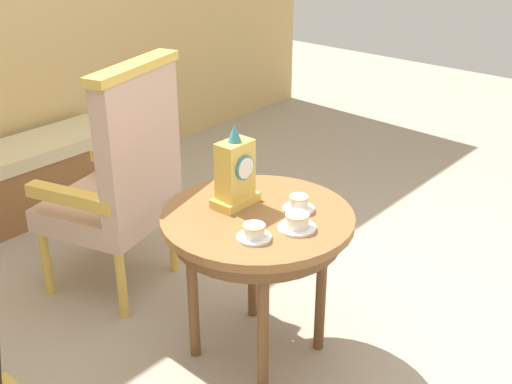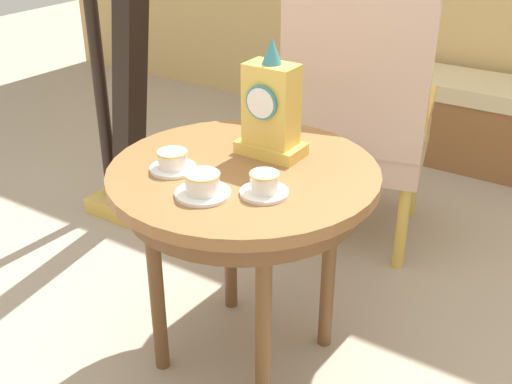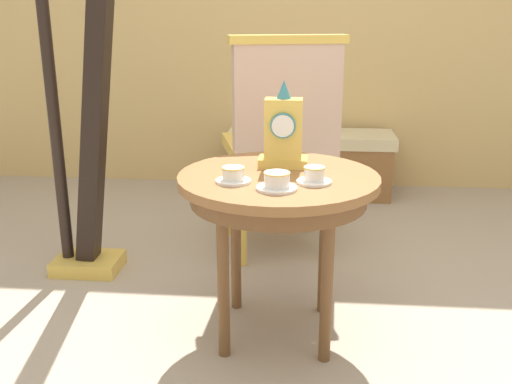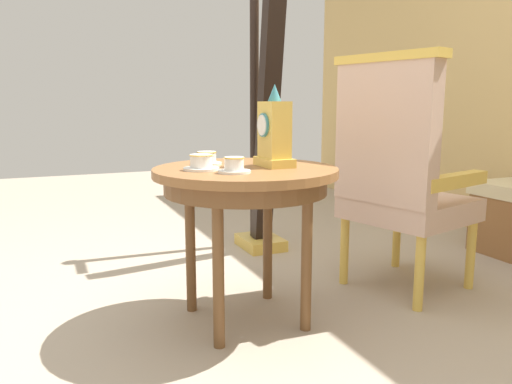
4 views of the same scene
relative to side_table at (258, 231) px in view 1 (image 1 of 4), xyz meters
The scene contains 8 objects.
ground_plane 0.59m from the side_table, 74.26° to the right, with size 10.00×10.00×0.00m, color tan.
side_table is the anchor object (origin of this frame).
teacup_left 0.22m from the side_table, 143.35° to the right, with size 0.13×0.13×0.06m.
teacup_right 0.22m from the side_table, 88.84° to the right, with size 0.14×0.14×0.06m.
teacup_center 0.19m from the side_table, 37.17° to the right, with size 0.13×0.13×0.06m.
mantel_clock 0.24m from the side_table, 85.01° to the left, with size 0.19×0.11×0.34m.
armchair 0.80m from the side_table, 91.93° to the left, with size 0.66×0.65×1.14m.
window_bench 1.93m from the side_table, 86.20° to the left, with size 1.15×0.40×0.44m.
Camera 1 is at (-1.73, -1.39, 1.81)m, focal length 45.71 mm.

